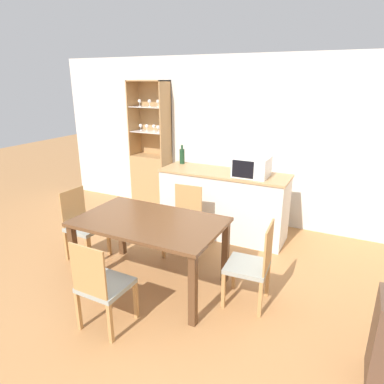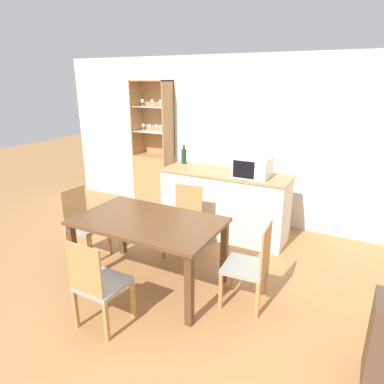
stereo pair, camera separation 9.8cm
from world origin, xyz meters
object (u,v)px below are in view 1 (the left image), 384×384
object	(u,v)px
dining_table	(150,229)
display_cabinet	(152,172)
dining_chair_side_left_far	(83,225)
dining_chair_head_near	(102,285)
microwave	(252,167)
wine_bottle	(182,156)
dining_chair_head_far	(184,222)
dining_chair_side_right_far	(252,265)

from	to	relation	value
dining_table	display_cabinet	bearing A→B (deg)	122.17
dining_chair_side_left_far	dining_chair_head_near	bearing A→B (deg)	52.36
microwave	wine_bottle	world-z (taller)	wine_bottle
dining_chair_head_far	wine_bottle	world-z (taller)	wine_bottle
display_cabinet	microwave	size ratio (longest dim) A/B	4.80
dining_table	dining_chair_side_left_far	bearing A→B (deg)	172.53
dining_table	dining_chair_head_near	bearing A→B (deg)	-90.07
microwave	wine_bottle	size ratio (longest dim) A/B	1.56
dining_chair_side_left_far	microwave	size ratio (longest dim) A/B	1.97
dining_table	microwave	size ratio (longest dim) A/B	3.43
microwave	dining_chair_head_far	bearing A→B (deg)	-131.23
dining_chair_side_right_far	wine_bottle	size ratio (longest dim) A/B	3.07
dining_chair_side_left_far	microwave	distance (m)	2.32
dining_table	dining_chair_head_far	bearing A→B (deg)	90.23
display_cabinet	dining_chair_side_right_far	size ratio (longest dim) A/B	2.44
dining_chair_head_near	dining_chair_side_right_far	world-z (taller)	same
display_cabinet	dining_chair_side_right_far	distance (m)	3.10
dining_table	dining_chair_side_left_far	world-z (taller)	dining_chair_side_left_far
display_cabinet	wine_bottle	xyz separation A→B (m)	(0.78, -0.33, 0.42)
display_cabinet	dining_chair_head_near	world-z (taller)	display_cabinet
display_cabinet	microwave	bearing A→B (deg)	-15.80
dining_chair_side_left_far	wine_bottle	distance (m)	1.82
dining_table	dining_chair_head_near	world-z (taller)	dining_chair_head_near
display_cabinet	dining_table	distance (m)	2.46
display_cabinet	dining_chair_head_far	distance (m)	1.85
microwave	dining_chair_side_left_far	bearing A→B (deg)	-141.49
dining_chair_head_near	wine_bottle	distance (m)	2.68
dining_chair_head_near	dining_chair_side_right_far	xyz separation A→B (m)	(1.10, 0.94, 0.00)
dining_chair_side_left_far	dining_chair_head_near	size ratio (longest dim) A/B	1.00
dining_chair_side_right_far	wine_bottle	world-z (taller)	wine_bottle
display_cabinet	dining_chair_side_right_far	xyz separation A→B (m)	(2.41, -1.94, -0.21)
dining_chair_head_far	dining_chair_side_right_far	bearing A→B (deg)	145.75
dining_chair_head_near	microwave	size ratio (longest dim) A/B	1.97
dining_chair_side_left_far	dining_chair_head_near	distance (m)	1.45
dining_chair_side_left_far	microwave	bearing A→B (deg)	131.38
dining_chair_head_near	wine_bottle	size ratio (longest dim) A/B	3.07
dining_table	dining_chair_head_near	distance (m)	0.83
dining_chair_head_near	dining_chair_side_left_far	bearing A→B (deg)	140.68
display_cabinet	dining_chair_side_left_far	xyz separation A→B (m)	(0.21, -1.94, -0.21)
dining_chair_head_far	dining_chair_head_near	distance (m)	1.59
wine_bottle	dining_chair_side_left_far	bearing A→B (deg)	-109.43
dining_chair_head_far	wine_bottle	xyz separation A→B (m)	(-0.53, 0.96, 0.63)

